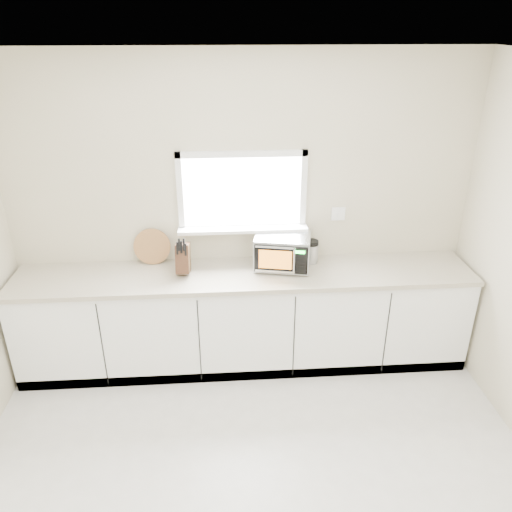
{
  "coord_description": "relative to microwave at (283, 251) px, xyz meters",
  "views": [
    {
      "loc": [
        -0.18,
        -2.09,
        2.88
      ],
      "look_at": [
        0.09,
        1.55,
        1.14
      ],
      "focal_mm": 35.0,
      "sensor_mm": 36.0,
      "label": 1
    }
  ],
  "objects": [
    {
      "name": "back_wall",
      "position": [
        -0.33,
        0.22,
        0.29
      ],
      "size": [
        4.0,
        0.17,
        2.7
      ],
      "color": "beige",
      "rests_on": "ground"
    },
    {
      "name": "cabinets",
      "position": [
        -0.33,
        -0.08,
        -0.64
      ],
      "size": [
        3.92,
        0.6,
        0.88
      ],
      "primitive_type": "cube",
      "color": "white",
      "rests_on": "ground"
    },
    {
      "name": "countertop",
      "position": [
        -0.33,
        -0.09,
        -0.18
      ],
      "size": [
        3.92,
        0.64,
        0.04
      ],
      "primitive_type": "cube",
      "color": "#B5AD95",
      "rests_on": "cabinets"
    },
    {
      "name": "microwave",
      "position": [
        0.0,
        0.0,
        0.0
      ],
      "size": [
        0.53,
        0.46,
        0.3
      ],
      "rotation": [
        0.0,
        0.0,
        -0.21
      ],
      "color": "black",
      "rests_on": "countertop"
    },
    {
      "name": "knife_block",
      "position": [
        -0.85,
        -0.06,
        -0.01
      ],
      "size": [
        0.12,
        0.24,
        0.34
      ],
      "rotation": [
        0.0,
        0.0,
        -0.05
      ],
      "color": "#422C17",
      "rests_on": "countertop"
    },
    {
      "name": "cutting_board",
      "position": [
        -1.13,
        0.16,
        0.0
      ],
      "size": [
        0.32,
        0.08,
        0.32
      ],
      "primitive_type": "cylinder",
      "rotation": [
        1.4,
        0.0,
        0.0
      ],
      "color": "#AE6943",
      "rests_on": "countertop"
    },
    {
      "name": "coffee_grinder",
      "position": [
        0.27,
        0.08,
        -0.05
      ],
      "size": [
        0.15,
        0.15,
        0.21
      ],
      "rotation": [
        0.0,
        0.0,
        0.23
      ],
      "color": "#AEB0B5",
      "rests_on": "countertop"
    }
  ]
}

